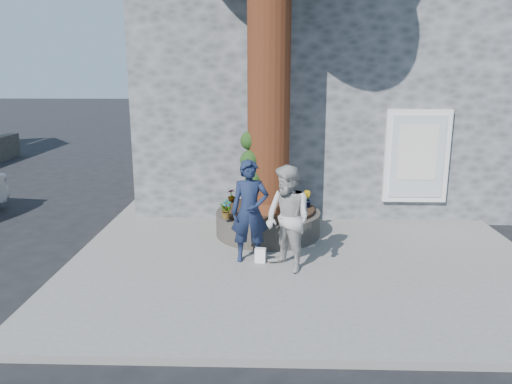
{
  "coord_description": "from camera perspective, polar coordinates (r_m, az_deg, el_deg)",
  "views": [
    {
      "loc": [
        0.85,
        -8.61,
        3.66
      ],
      "look_at": [
        0.55,
        1.3,
        1.25
      ],
      "focal_mm": 35.0,
      "sensor_mm": 36.0,
      "label": 1
    }
  ],
  "objects": [
    {
      "name": "plant_a",
      "position": [
        10.29,
        -3.36,
        -1.88
      ],
      "size": [
        0.23,
        0.18,
        0.38
      ],
      "primitive_type": "imported",
      "rotation": [
        0.0,
        0.0,
        0.28
      ],
      "color": "gray",
      "rests_on": "planter"
    },
    {
      "name": "stone_shop",
      "position": [
        15.9,
        7.86,
        11.72
      ],
      "size": [
        10.3,
        8.3,
        6.3
      ],
      "color": "#4A4E4F",
      "rests_on": "ground"
    },
    {
      "name": "plant_b",
      "position": [
        11.07,
        5.81,
        -0.81
      ],
      "size": [
        0.28,
        0.29,
        0.38
      ],
      "primitive_type": "imported",
      "rotation": [
        0.0,
        0.0,
        2.17
      ],
      "color": "gray",
      "rests_on": "planter"
    },
    {
      "name": "woman",
      "position": [
        8.95,
        3.66,
        -3.1
      ],
      "size": [
        1.17,
        1.19,
        1.93
      ],
      "primitive_type": "imported",
      "rotation": [
        0.0,
        0.0,
        -0.85
      ],
      "color": "#AEACA7",
      "rests_on": "pavement"
    },
    {
      "name": "pavement",
      "position": [
        10.28,
        5.27,
        -6.9
      ],
      "size": [
        9.0,
        8.0,
        0.12
      ],
      "primitive_type": "cube",
      "color": "slate",
      "rests_on": "ground"
    },
    {
      "name": "plant_d",
      "position": [
        10.19,
        -3.42,
        -2.2
      ],
      "size": [
        0.3,
        0.32,
        0.32
      ],
      "primitive_type": "imported",
      "rotation": [
        0.0,
        0.0,
        4.86
      ],
      "color": "gray",
      "rests_on": "planter"
    },
    {
      "name": "man",
      "position": [
        9.37,
        -0.71,
        -2.22
      ],
      "size": [
        0.73,
        0.5,
        1.95
      ],
      "primitive_type": "imported",
      "rotation": [
        0.0,
        0.0,
        0.05
      ],
      "color": "#141E39",
      "rests_on": "pavement"
    },
    {
      "name": "yellow_line",
      "position": [
        11.0,
        -19.29,
        -6.56
      ],
      "size": [
        0.1,
        30.0,
        0.01
      ],
      "primitive_type": "cube",
      "color": "yellow",
      "rests_on": "ground"
    },
    {
      "name": "ground",
      "position": [
        9.4,
        -3.66,
        -9.3
      ],
      "size": [
        120.0,
        120.0,
        0.0
      ],
      "primitive_type": "plane",
      "color": "black",
      "rests_on": "ground"
    },
    {
      "name": "planter",
      "position": [
        11.1,
        1.39,
        -3.37
      ],
      "size": [
        2.3,
        2.3,
        0.6
      ],
      "color": "black",
      "rests_on": "pavement"
    },
    {
      "name": "shopping_bag",
      "position": [
        9.53,
        0.5,
        -7.24
      ],
      "size": [
        0.22,
        0.15,
        0.28
      ],
      "primitive_type": "cube",
      "rotation": [
        0.0,
        0.0,
        -0.17
      ],
      "color": "white",
      "rests_on": "pavement"
    },
    {
      "name": "plant_c",
      "position": [
        11.49,
        -2.82,
        -0.4
      ],
      "size": [
        0.23,
        0.23,
        0.31
      ],
      "primitive_type": "imported",
      "rotation": [
        0.0,
        0.0,
        3.63
      ],
      "color": "gray",
      "rests_on": "planter"
    }
  ]
}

